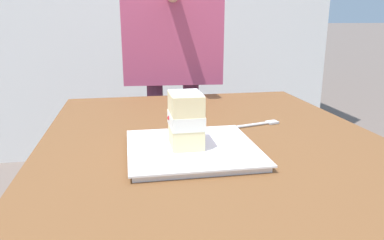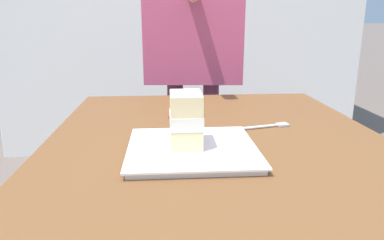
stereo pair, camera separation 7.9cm
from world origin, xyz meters
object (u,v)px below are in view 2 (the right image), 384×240
patio_table (237,237)px  cake_slice (186,119)px  dessert_plate (192,149)px  dessert_fork (264,126)px  diner_person (193,24)px

patio_table → cake_slice: cake_slice is taller
dessert_plate → dessert_fork: 0.27m
dessert_plate → dessert_fork: size_ratio=1.65×
cake_slice → diner_person: 0.89m
patio_table → dessert_plate: bearing=-157.9°
cake_slice → diner_person: (-0.87, 0.08, 0.19)m
cake_slice → dessert_fork: bearing=127.7°
patio_table → dessert_fork: bearing=158.5°
patio_table → diner_person: bearing=-179.9°
patio_table → dessert_plate: (-0.17, -0.07, 0.11)m
cake_slice → dessert_fork: (-0.17, 0.22, -0.07)m
diner_person → dessert_plate: bearing=-4.5°
cake_slice → patio_table: bearing=24.9°
dessert_fork → diner_person: (-0.70, -0.14, 0.26)m
patio_table → diner_person: 1.11m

